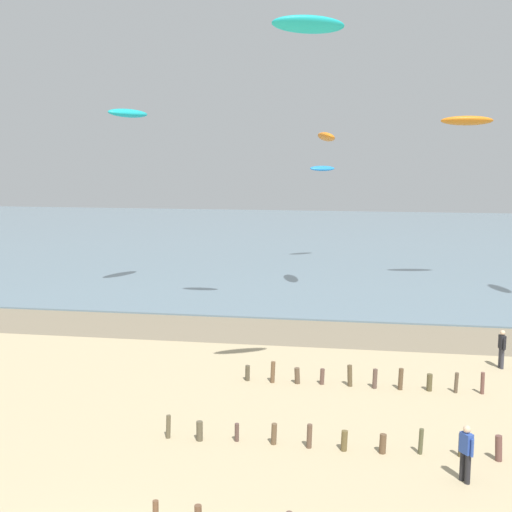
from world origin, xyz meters
TOP-DOWN VIEW (x-y plane):
  - wet_sand_strip at (0.00, 22.02)m, footprint 120.00×5.20m
  - sea at (0.00, 59.62)m, footprint 160.00×70.00m
  - groyne_mid at (9.38, 8.27)m, footprint 18.90×0.37m
  - groyne_far at (5.91, 14.19)m, footprint 9.53×0.32m
  - person_by_waterline at (12.04, 17.61)m, footprint 0.28×0.56m
  - person_left_flank at (9.00, 6.68)m, footprint 0.38×0.49m
  - kite_aloft_1 at (-9.23, 30.16)m, footprint 2.50×3.56m
  - kite_aloft_2 at (2.36, 44.98)m, footprint 2.41×2.04m
  - kite_aloft_3 at (3.96, 11.36)m, footprint 2.77×2.02m
  - kite_aloft_4 at (12.66, 35.94)m, footprint 3.73×1.81m
  - kite_aloft_7 at (3.44, 31.43)m, footprint 1.82×3.28m

SIDE VIEW (x-z plane):
  - wet_sand_strip at x=0.00m, z-range 0.00..0.01m
  - sea at x=0.00m, z-range 0.00..0.10m
  - groyne_mid at x=9.38m, z-range -0.06..0.78m
  - groyne_far at x=5.91m, z-range -0.06..0.84m
  - person_by_waterline at x=12.04m, z-range 0.06..1.77m
  - person_left_flank at x=9.00m, z-range 0.06..1.77m
  - kite_aloft_2 at x=2.36m, z-range 7.69..8.30m
  - kite_aloft_7 at x=3.44m, z-range 9.92..10.73m
  - kite_aloft_4 at x=12.66m, z-range 11.04..11.89m
  - kite_aloft_1 at x=-9.23m, z-range 11.47..12.20m
  - kite_aloft_3 at x=3.96m, z-range 13.25..14.00m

